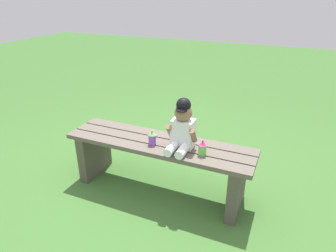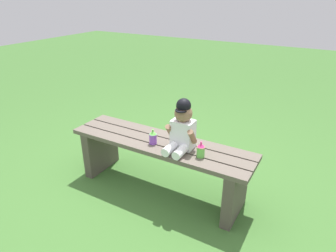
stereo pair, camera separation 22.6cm
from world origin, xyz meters
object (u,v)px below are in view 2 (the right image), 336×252
sippy_cup_left (153,137)px  child_figure (182,128)px  sippy_cup_right (201,150)px  park_bench (160,157)px

sippy_cup_left → child_figure: bearing=10.5°
sippy_cup_left → sippy_cup_right: (0.42, 0.00, 0.00)m
park_bench → sippy_cup_left: size_ratio=12.60×
sippy_cup_left → sippy_cup_right: size_ratio=1.00×
child_figure → sippy_cup_right: bearing=-13.5°
sippy_cup_left → sippy_cup_right: same height
child_figure → sippy_cup_left: (-0.23, -0.04, -0.12)m
child_figure → sippy_cup_left: size_ratio=3.26×
sippy_cup_right → sippy_cup_left: bearing=180.0°
park_bench → sippy_cup_right: (0.39, -0.06, 0.21)m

